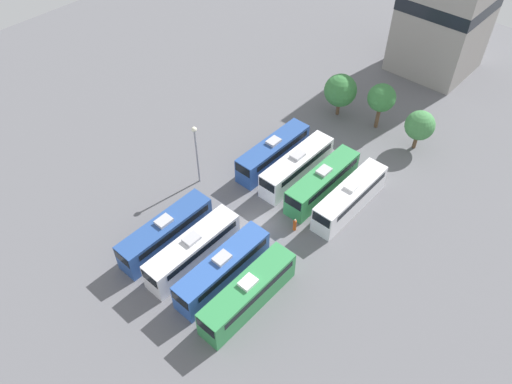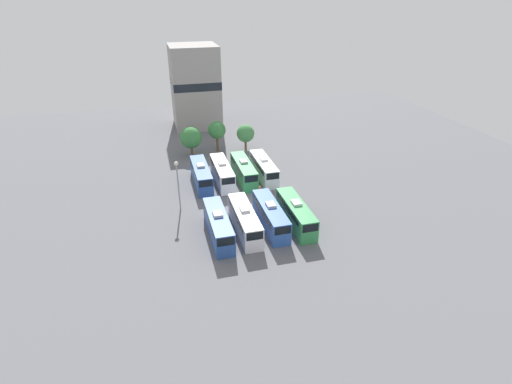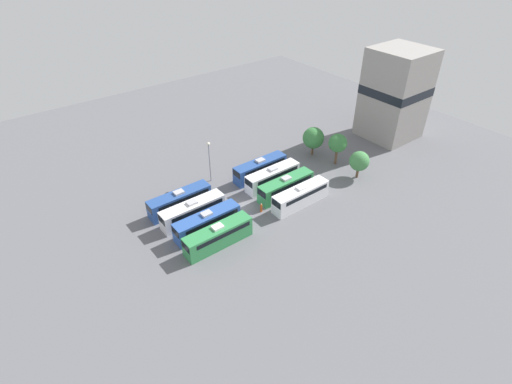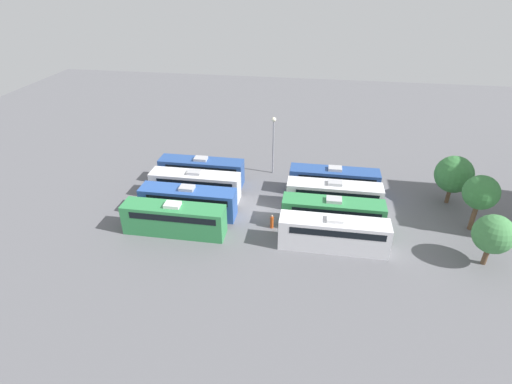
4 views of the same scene
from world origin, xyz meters
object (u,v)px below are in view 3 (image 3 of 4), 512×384
at_px(bus_4, 260,168).
at_px(depot_building, 395,94).
at_px(bus_5, 273,176).
at_px(light_pole, 209,155).
at_px(bus_7, 301,196).
at_px(tree_1, 338,143).
at_px(bus_2, 207,222).
at_px(tree_2, 359,161).
at_px(bus_1, 193,211).
at_px(bus_0, 180,200).
at_px(worker_person, 261,208).
at_px(tree_0, 313,138).
at_px(bus_6, 286,186).
at_px(bus_3, 218,236).

bearing_deg(bus_4, depot_building, 83.49).
relative_size(bus_5, light_pole, 1.36).
distance_m(bus_7, tree_1, 15.85).
height_order(bus_2, tree_2, tree_2).
bearing_deg(depot_building, bus_1, -90.14).
distance_m(bus_5, depot_building, 33.69).
bearing_deg(light_pole, bus_0, -63.49).
height_order(bus_2, bus_5, same).
xyz_separation_m(bus_7, tree_2, (0.20, 14.15, 1.62)).
bearing_deg(light_pole, worker_person, 6.66).
height_order(worker_person, depot_building, depot_building).
bearing_deg(tree_2, light_pole, -125.24).
bearing_deg(bus_1, bus_5, 90.01).
relative_size(tree_2, depot_building, 0.28).
bearing_deg(light_pole, bus_7, 27.25).
xyz_separation_m(light_pole, tree_1, (9.79, 22.50, -0.85)).
bearing_deg(tree_1, worker_person, -81.51).
distance_m(tree_1, tree_2, 5.93).
bearing_deg(bus_2, bus_7, 77.25).
xyz_separation_m(bus_1, tree_0, (-3.61, 29.76, 1.96)).
height_order(bus_6, tree_0, tree_0).
xyz_separation_m(bus_2, light_pole, (-11.78, 8.03, 3.54)).
bearing_deg(bus_0, bus_7, 56.14).
height_order(bus_0, light_pole, light_pole).
height_order(bus_4, bus_7, same).
bearing_deg(tree_1, bus_6, -82.31).
xyz_separation_m(bus_3, bus_7, (0.01, 16.34, 0.00)).
xyz_separation_m(tree_2, depot_building, (-7.46, 18.76, 6.01)).
bearing_deg(worker_person, bus_5, 127.05).
xyz_separation_m(tree_1, depot_building, (-1.65, 18.33, 4.93)).
relative_size(bus_0, tree_2, 2.04).
relative_size(bus_6, depot_building, 0.57).
height_order(bus_3, light_pole, light_pole).
height_order(bus_3, bus_7, same).
distance_m(bus_0, bus_7, 19.92).
bearing_deg(bus_7, bus_6, -178.94).
bearing_deg(tree_2, bus_1, -104.01).
bearing_deg(bus_0, bus_2, 4.46).
xyz_separation_m(bus_5, light_pole, (-8.01, -8.02, 3.54)).
relative_size(bus_1, light_pole, 1.36).
bearing_deg(tree_0, depot_building, 79.12).
bearing_deg(tree_1, light_pole, -113.50).
xyz_separation_m(bus_3, bus_5, (-7.38, 16.43, 0.00)).
distance_m(bus_4, bus_6, 7.37).
bearing_deg(bus_2, tree_1, 93.74).
bearing_deg(tree_2, bus_0, -110.22).
height_order(bus_2, bus_6, same).
relative_size(bus_3, light_pole, 1.36).
bearing_deg(bus_2, depot_building, 94.27).
distance_m(bus_6, bus_7, 3.63).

